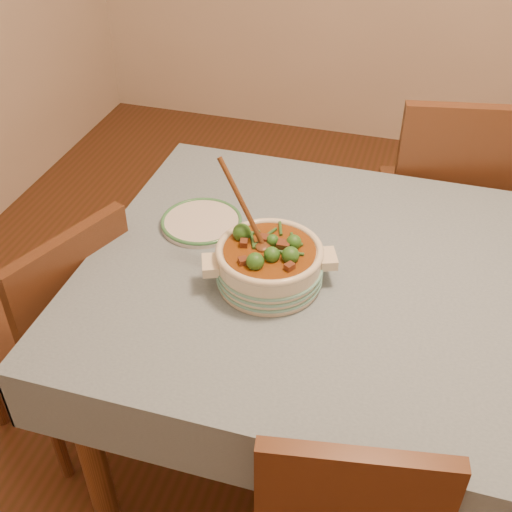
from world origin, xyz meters
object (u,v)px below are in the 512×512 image
Objects in this scene: white_plate at (202,222)px; dining_table at (406,314)px; stew_casserole at (269,261)px; chair_left at (63,324)px; chair_far at (451,204)px.

dining_table is at bearing -10.04° from white_plate.
stew_casserole reaches higher than chair_left.
dining_table is 2.00× the size of chair_left.
white_plate is 0.96m from chair_far.
chair_left is (-0.97, -0.12, -0.19)m from dining_table.
white_plate is at bearing 31.76° from chair_far.
dining_table is 0.75m from chair_far.
white_plate is 0.31× the size of chair_far.
stew_casserole is 1.11× the size of white_plate.
stew_casserole is at bearing 114.28° from chair_left.
dining_table is at bearing 13.03° from stew_casserole.
chair_left is at bearing 28.34° from chair_far.
stew_casserole is 0.34× the size of chair_far.
dining_table is 5.59× the size of white_plate.
stew_casserole is at bearing 50.90° from chair_far.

